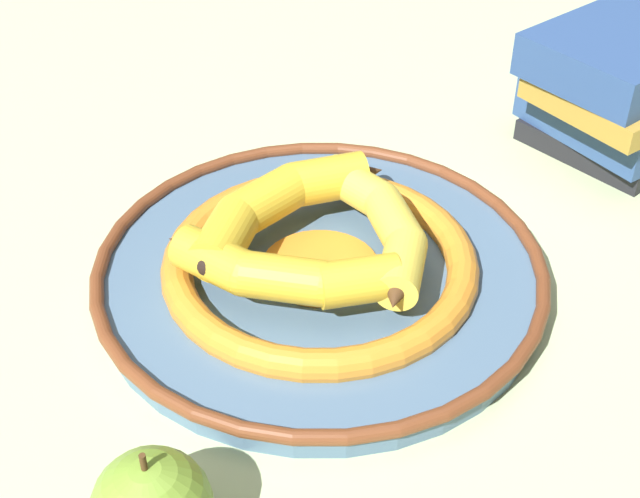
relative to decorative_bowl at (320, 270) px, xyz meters
The scene contains 6 objects.
ground_plane 0.06m from the decorative_bowl, 46.17° to the right, with size 2.80×2.80×0.00m, color #B2C693.
decorative_bowl is the anchor object (origin of this frame).
banana_a 0.07m from the decorative_bowl, 129.93° to the left, with size 0.16×0.14×0.03m.
banana_b 0.07m from the decorative_bowl, 109.89° to the right, with size 0.20×0.11×0.04m.
banana_c 0.07m from the decorative_bowl, ahead, with size 0.09×0.19×0.04m.
book_stack 0.39m from the decorative_bowl, 154.27° to the left, with size 0.24×0.22×0.13m.
Camera 1 is at (0.46, 0.31, 0.49)m, focal length 50.00 mm.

